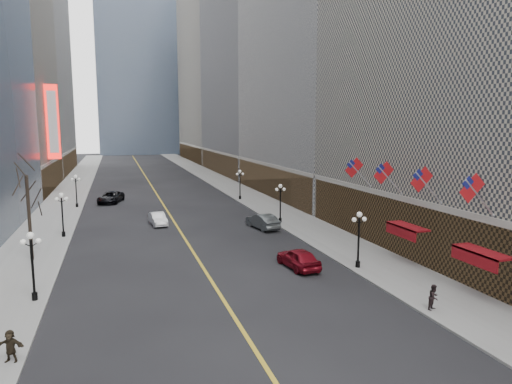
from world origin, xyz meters
TOP-DOWN VIEW (x-y plane):
  - sidewalk_east at (14.00, 70.00)m, footprint 6.00×230.00m
  - sidewalk_west at (-14.00, 70.00)m, footprint 6.00×230.00m
  - lane_line at (0.00, 80.00)m, footprint 0.25×200.00m
  - bldg_east_c at (29.88, 106.00)m, footprint 26.60×40.60m
  - bldg_east_d at (29.90, 149.00)m, footprint 26.60×46.60m
  - bldg_west_d at (-29.92, 121.00)m, footprint 26.60×38.60m
  - streetlamp_east_1 at (11.80, 30.00)m, footprint 1.26×0.44m
  - streetlamp_east_2 at (11.80, 48.00)m, footprint 1.26×0.44m
  - streetlamp_east_3 at (11.80, 66.00)m, footprint 1.26×0.44m
  - streetlamp_west_1 at (-11.80, 30.00)m, footprint 1.26×0.44m
  - streetlamp_west_2 at (-11.80, 48.00)m, footprint 1.26×0.44m
  - streetlamp_west_3 at (-11.80, 66.00)m, footprint 1.26×0.44m
  - flag_2 at (15.31, 22.00)m, footprint 2.87×0.12m
  - flag_3 at (15.31, 27.00)m, footprint 2.87×0.12m
  - flag_4 at (15.31, 32.00)m, footprint 2.87×0.12m
  - flag_5 at (15.31, 37.00)m, footprint 2.87×0.12m
  - awning_b at (16.11, 22.00)m, footprint 1.40×4.00m
  - awning_c at (16.11, 30.00)m, footprint 1.40×4.00m
  - theatre_marquee at (-15.88, 80.00)m, footprint 2.00×0.55m
  - tree_west_far at (-13.50, 40.00)m, footprint 3.60×3.60m
  - car_nb_mid at (-2.00, 51.44)m, footprint 1.97×4.50m
  - car_nb_far at (-7.32, 69.22)m, footprint 4.35×6.60m
  - car_sb_mid at (7.33, 31.64)m, footprint 2.46×5.02m
  - car_sb_far at (9.00, 46.08)m, footprint 2.73×5.37m
  - ped_east_walk at (11.92, 21.03)m, footprint 0.88×0.71m
  - ped_west_far at (-11.60, 21.76)m, footprint 1.53×0.88m

SIDE VIEW (x-z plane):
  - lane_line at x=0.00m, z-range 0.00..0.02m
  - sidewalk_east at x=14.00m, z-range 0.00..0.15m
  - sidewalk_west at x=-14.00m, z-range 0.00..0.15m
  - car_nb_mid at x=-2.00m, z-range 0.00..1.44m
  - car_sb_mid at x=7.33m, z-range 0.00..1.65m
  - car_nb_far at x=-7.32m, z-range 0.00..1.69m
  - car_sb_far at x=9.00m, z-range 0.00..1.69m
  - ped_west_far at x=-11.60m, z-range 0.15..1.73m
  - ped_east_walk at x=11.92m, z-range 0.15..1.74m
  - streetlamp_east_1 at x=11.80m, z-range 0.64..5.16m
  - streetlamp_east_2 at x=11.80m, z-range 0.64..5.16m
  - streetlamp_east_3 at x=11.80m, z-range 0.64..5.16m
  - streetlamp_west_1 at x=-11.80m, z-range 0.64..5.16m
  - streetlamp_west_2 at x=-11.80m, z-range 0.64..5.16m
  - streetlamp_west_3 at x=-11.80m, z-range 0.64..5.16m
  - awning_b at x=16.11m, z-range 2.62..3.54m
  - awning_c at x=16.11m, z-range 2.62..3.54m
  - tree_west_far at x=-13.50m, z-range 2.28..10.20m
  - flag_2 at x=15.31m, z-range 5.85..8.72m
  - flag_3 at x=15.31m, z-range 5.85..8.72m
  - flag_4 at x=15.31m, z-range 5.85..8.72m
  - flag_5 at x=15.31m, z-range 5.85..8.72m
  - theatre_marquee at x=-15.88m, z-range 6.00..18.00m
  - bldg_east_c at x=29.88m, z-range -0.22..48.58m
  - bldg_east_d at x=29.90m, z-range -0.23..62.57m
  - bldg_west_d at x=-29.92m, z-range -0.23..72.57m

